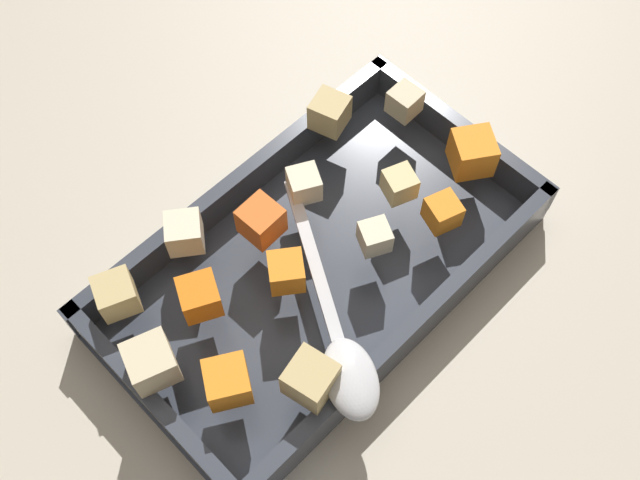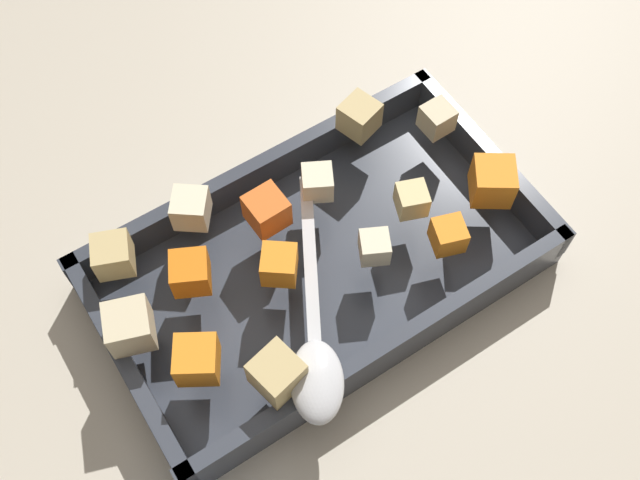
{
  "view_description": "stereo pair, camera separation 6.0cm",
  "coord_description": "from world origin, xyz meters",
  "views": [
    {
      "loc": [
        -0.2,
        -0.19,
        0.58
      ],
      "look_at": [
        0.0,
        0.01,
        0.06
      ],
      "focal_mm": 42.52,
      "sensor_mm": 36.0,
      "label": 1
    },
    {
      "loc": [
        -0.15,
        -0.23,
        0.58
      ],
      "look_at": [
        0.0,
        0.01,
        0.06
      ],
      "focal_mm": 42.52,
      "sensor_mm": 36.0,
      "label": 2
    }
  ],
  "objects": [
    {
      "name": "potato_chunk_corner_sw",
      "position": [
        -0.16,
        0.02,
        0.07
      ],
      "size": [
        0.04,
        0.04,
        0.03
      ],
      "primitive_type": "cube",
      "rotation": [
        0.0,
        0.0,
        4.38
      ],
      "color": "beige",
      "rests_on": "baking_dish"
    },
    {
      "name": "carrot_chunk_mid_right",
      "position": [
        0.09,
        -0.04,
        0.06
      ],
      "size": [
        0.03,
        0.03,
        0.02
      ],
      "primitive_type": "cube",
      "rotation": [
        0.0,
        0.0,
        4.39
      ],
      "color": "orange",
      "rests_on": "baking_dish"
    },
    {
      "name": "serving_spoon",
      "position": [
        -0.06,
        -0.07,
        0.06
      ],
      "size": [
        0.13,
        0.19,
        0.02
      ],
      "rotation": [
        0.0,
        0.0,
        1.05
      ],
      "color": "silver",
      "rests_on": "baking_dish"
    },
    {
      "name": "ground_plane",
      "position": [
        0.0,
        0.0,
        0.0
      ],
      "size": [
        4.0,
        4.0,
        0.0
      ],
      "primitive_type": "plane",
      "color": "#BCB29E"
    },
    {
      "name": "carrot_chunk_far_left",
      "position": [
        -0.04,
        0.01,
        0.06
      ],
      "size": [
        0.04,
        0.04,
        0.03
      ],
      "primitive_type": "cube",
      "rotation": [
        0.0,
        0.0,
        2.5
      ],
      "color": "orange",
      "rests_on": "baking_dish"
    },
    {
      "name": "baking_dish",
      "position": [
        0.0,
        0.01,
        0.01
      ],
      "size": [
        0.36,
        0.21,
        0.05
      ],
      "color": "#333842",
      "rests_on": "ground_plane"
    },
    {
      "name": "potato_chunk_front_center",
      "position": [
        -0.08,
        -0.07,
        0.06
      ],
      "size": [
        0.04,
        0.04,
        0.03
      ],
      "primitive_type": "cube",
      "rotation": [
        0.0,
        0.0,
        3.36
      ],
      "color": "tan",
      "rests_on": "baking_dish"
    },
    {
      "name": "potato_chunk_under_handle",
      "position": [
        -0.14,
        0.08,
        0.06
      ],
      "size": [
        0.04,
        0.04,
        0.03
      ],
      "primitive_type": "cube",
      "rotation": [
        0.0,
        0.0,
        5.9
      ],
      "color": "tan",
      "rests_on": "baking_dish"
    },
    {
      "name": "potato_chunk_heap_top",
      "position": [
        0.08,
        0.0,
        0.06
      ],
      "size": [
        0.03,
        0.03,
        0.02
      ],
      "primitive_type": "cube",
      "rotation": [
        0.0,
        0.0,
        2.78
      ],
      "color": "#E0CC89",
      "rests_on": "baking_dish"
    },
    {
      "name": "carrot_chunk_far_right",
      "position": [
        -0.02,
        0.05,
        0.06
      ],
      "size": [
        0.03,
        0.03,
        0.03
      ],
      "primitive_type": "cube",
      "rotation": [
        0.0,
        0.0,
        4.76
      ],
      "color": "orange",
      "rests_on": "baking_dish"
    },
    {
      "name": "potato_chunk_near_left",
      "position": [
        -0.07,
        0.09,
        0.06
      ],
      "size": [
        0.04,
        0.04,
        0.03
      ],
      "primitive_type": "cube",
      "rotation": [
        0.0,
        0.0,
        4.07
      ],
      "color": "beige",
      "rests_on": "baking_dish"
    },
    {
      "name": "carrot_chunk_near_right",
      "position": [
        -0.1,
        0.04,
        0.06
      ],
      "size": [
        0.04,
        0.04,
        0.03
      ],
      "primitive_type": "cube",
      "rotation": [
        0.0,
        0.0,
        5.82
      ],
      "color": "orange",
      "rests_on": "baking_dish"
    },
    {
      "name": "potato_chunk_corner_nw",
      "position": [
        0.03,
        -0.02,
        0.06
      ],
      "size": [
        0.03,
        0.03,
        0.02
      ],
      "primitive_type": "cube",
      "rotation": [
        0.0,
        0.0,
        5.82
      ],
      "color": "beige",
      "rests_on": "baking_dish"
    },
    {
      "name": "carrot_chunk_heap_side",
      "position": [
        0.15,
        -0.02,
        0.07
      ],
      "size": [
        0.05,
        0.05,
        0.03
      ],
      "primitive_type": "cube",
      "rotation": [
        0.0,
        0.0,
        2.55
      ],
      "color": "orange",
      "rests_on": "baking_dish"
    },
    {
      "name": "potato_chunk_corner_ne",
      "position": [
        0.09,
        0.09,
        0.06
      ],
      "size": [
        0.04,
        0.04,
        0.03
      ],
      "primitive_type": "cube",
      "rotation": [
        0.0,
        0.0,
        0.3
      ],
      "color": "tan",
      "rests_on": "baking_dish"
    },
    {
      "name": "carrot_chunk_back_center",
      "position": [
        -0.13,
        -0.03,
        0.06
      ],
      "size": [
        0.04,
        0.04,
        0.03
      ],
      "primitive_type": "cube",
      "rotation": [
        0.0,
        0.0,
        5.74
      ],
      "color": "orange",
      "rests_on": "baking_dish"
    },
    {
      "name": "potato_chunk_mid_left",
      "position": [
        0.03,
        0.05,
        0.06
      ],
      "size": [
        0.03,
        0.03,
        0.02
      ],
      "primitive_type": "cube",
      "rotation": [
        0.0,
        0.0,
        1.08
      ],
      "color": "beige",
      "rests_on": "baking_dish"
    },
    {
      "name": "potato_chunk_corner_se",
      "position": [
        0.15,
        0.05,
        0.06
      ],
      "size": [
        0.03,
        0.03,
        0.02
      ],
      "primitive_type": "cube",
      "rotation": [
        0.0,
        0.0,
        3.17
      ],
      "color": "beige",
      "rests_on": "baking_dish"
    }
  ]
}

